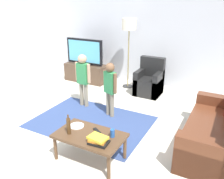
{
  "coord_description": "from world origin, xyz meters",
  "views": [
    {
      "loc": [
        1.97,
        -3.09,
        2.29
      ],
      "look_at": [
        0.0,
        0.6,
        0.65
      ],
      "focal_mm": 38.45,
      "sensor_mm": 36.0,
      "label": 1
    }
  ],
  "objects_px": {
    "bottle": "(68,126)",
    "tv_remote": "(97,131)",
    "tv": "(85,52)",
    "soda_can": "(112,133)",
    "armchair": "(149,82)",
    "child_center": "(110,85)",
    "book_stack": "(98,140)",
    "plate": "(77,126)",
    "coffee_table": "(90,137)",
    "floor_lamp": "(129,28)",
    "child_near_tv": "(83,76)",
    "tv_stand": "(86,73)",
    "couch": "(219,133)"
  },
  "relations": [
    {
      "from": "coffee_table",
      "to": "plate",
      "type": "distance_m",
      "value": 0.32
    },
    {
      "from": "tv_stand",
      "to": "armchair",
      "type": "xyz_separation_m",
      "value": [
        1.91,
        -0.04,
        0.05
      ]
    },
    {
      "from": "tv",
      "to": "floor_lamp",
      "type": "xyz_separation_m",
      "value": [
        1.24,
        0.17,
        0.7
      ]
    },
    {
      "from": "armchair",
      "to": "child_near_tv",
      "type": "xyz_separation_m",
      "value": [
        -1.03,
        -1.35,
        0.4
      ]
    },
    {
      "from": "bottle",
      "to": "book_stack",
      "type": "bearing_deg",
      "value": -1.16
    },
    {
      "from": "couch",
      "to": "plate",
      "type": "height_order",
      "value": "couch"
    },
    {
      "from": "tv",
      "to": "soda_can",
      "type": "distance_m",
      "value": 3.66
    },
    {
      "from": "book_stack",
      "to": "plate",
      "type": "xyz_separation_m",
      "value": [
        -0.52,
        0.23,
        -0.04
      ]
    },
    {
      "from": "plate",
      "to": "tv_stand",
      "type": "bearing_deg",
      "value": 121.67
    },
    {
      "from": "tv",
      "to": "child_near_tv",
      "type": "bearing_deg",
      "value": -57.19
    },
    {
      "from": "tv_remote",
      "to": "child_near_tv",
      "type": "bearing_deg",
      "value": 160.99
    },
    {
      "from": "floor_lamp",
      "to": "child_near_tv",
      "type": "height_order",
      "value": "floor_lamp"
    },
    {
      "from": "child_center",
      "to": "tv_remote",
      "type": "xyz_separation_m",
      "value": [
        0.46,
        -1.25,
        -0.24
      ]
    },
    {
      "from": "floor_lamp",
      "to": "child_near_tv",
      "type": "relative_size",
      "value": 1.54
    },
    {
      "from": "child_center",
      "to": "book_stack",
      "type": "xyz_separation_m",
      "value": [
        0.63,
        -1.5,
        -0.2
      ]
    },
    {
      "from": "couch",
      "to": "child_center",
      "type": "bearing_deg",
      "value": 173.96
    },
    {
      "from": "tv",
      "to": "soda_can",
      "type": "xyz_separation_m",
      "value": [
        2.35,
        -2.78,
        -0.37
      ]
    },
    {
      "from": "floor_lamp",
      "to": "bottle",
      "type": "xyz_separation_m",
      "value": [
        0.51,
        -3.17,
        -1.0
      ]
    },
    {
      "from": "book_stack",
      "to": "soda_can",
      "type": "distance_m",
      "value": 0.25
    },
    {
      "from": "coffee_table",
      "to": "soda_can",
      "type": "relative_size",
      "value": 8.33
    },
    {
      "from": "tv_remote",
      "to": "plate",
      "type": "distance_m",
      "value": 0.35
    },
    {
      "from": "coffee_table",
      "to": "soda_can",
      "type": "xyz_separation_m",
      "value": [
        0.32,
        0.1,
        0.11
      ]
    },
    {
      "from": "couch",
      "to": "book_stack",
      "type": "distance_m",
      "value": 1.92
    },
    {
      "from": "book_stack",
      "to": "plate",
      "type": "relative_size",
      "value": 1.33
    },
    {
      "from": "tv_remote",
      "to": "soda_can",
      "type": "distance_m",
      "value": 0.28
    },
    {
      "from": "floor_lamp",
      "to": "soda_can",
      "type": "relative_size",
      "value": 14.83
    },
    {
      "from": "child_near_tv",
      "to": "plate",
      "type": "height_order",
      "value": "child_near_tv"
    },
    {
      "from": "tv",
      "to": "child_near_tv",
      "type": "relative_size",
      "value": 0.95
    },
    {
      "from": "child_center",
      "to": "book_stack",
      "type": "distance_m",
      "value": 1.64
    },
    {
      "from": "floor_lamp",
      "to": "plate",
      "type": "xyz_separation_m",
      "value": [
        0.49,
        -2.95,
        -1.12
      ]
    },
    {
      "from": "tv",
      "to": "bottle",
      "type": "bearing_deg",
      "value": -59.78
    },
    {
      "from": "armchair",
      "to": "tv_remote",
      "type": "height_order",
      "value": "armchair"
    },
    {
      "from": "child_center",
      "to": "coffee_table",
      "type": "distance_m",
      "value": 1.46
    },
    {
      "from": "armchair",
      "to": "child_center",
      "type": "bearing_deg",
      "value": -101.18
    },
    {
      "from": "bottle",
      "to": "tv_remote",
      "type": "relative_size",
      "value": 1.8
    },
    {
      "from": "tv_stand",
      "to": "child_near_tv",
      "type": "distance_m",
      "value": 1.71
    },
    {
      "from": "tv",
      "to": "book_stack",
      "type": "bearing_deg",
      "value": -53.21
    },
    {
      "from": "coffee_table",
      "to": "floor_lamp",
      "type": "bearing_deg",
      "value": 104.46
    },
    {
      "from": "coffee_table",
      "to": "book_stack",
      "type": "xyz_separation_m",
      "value": [
        0.22,
        -0.13,
        0.1
      ]
    },
    {
      "from": "coffee_table",
      "to": "child_center",
      "type": "bearing_deg",
      "value": 106.66
    },
    {
      "from": "coffee_table",
      "to": "book_stack",
      "type": "height_order",
      "value": "book_stack"
    },
    {
      "from": "couch",
      "to": "book_stack",
      "type": "height_order",
      "value": "couch"
    },
    {
      "from": "tv_remote",
      "to": "soda_can",
      "type": "xyz_separation_m",
      "value": [
        0.27,
        -0.02,
        0.05
      ]
    },
    {
      "from": "armchair",
      "to": "tv_remote",
      "type": "distance_m",
      "value": 2.75
    },
    {
      "from": "tv",
      "to": "floor_lamp",
      "type": "relative_size",
      "value": 0.62
    },
    {
      "from": "couch",
      "to": "soda_can",
      "type": "height_order",
      "value": "couch"
    },
    {
      "from": "armchair",
      "to": "plate",
      "type": "relative_size",
      "value": 4.09
    },
    {
      "from": "child_center",
      "to": "soda_can",
      "type": "xyz_separation_m",
      "value": [
        0.73,
        -1.27,
        -0.19
      ]
    },
    {
      "from": "tv",
      "to": "couch",
      "type": "xyz_separation_m",
      "value": [
        3.67,
        -1.73,
        -0.56
      ]
    },
    {
      "from": "tv",
      "to": "book_stack",
      "type": "distance_m",
      "value": 3.78
    }
  ]
}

